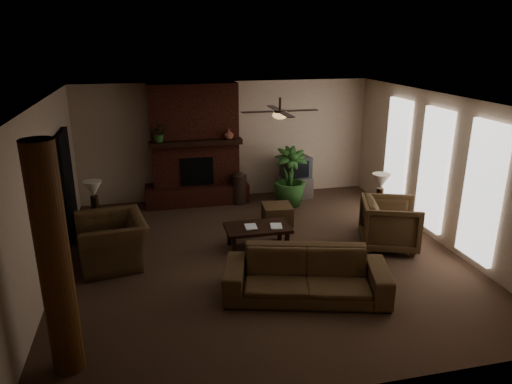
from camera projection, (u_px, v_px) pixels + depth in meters
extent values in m
plane|color=#4A3325|center=(261.00, 256.00, 8.52)|extent=(7.00, 7.00, 0.00)
plane|color=silver|center=(262.00, 100.00, 7.63)|extent=(7.00, 7.00, 0.00)
plane|color=tan|center=(227.00, 141.00, 11.31)|extent=(7.00, 0.00, 7.00)
plane|color=tan|center=(341.00, 281.00, 4.84)|extent=(7.00, 0.00, 7.00)
plane|color=tan|center=(43.00, 198.00, 7.32)|extent=(0.00, 7.00, 7.00)
plane|color=tan|center=(442.00, 170.00, 8.82)|extent=(0.00, 7.00, 7.00)
cube|color=#4B1E14|center=(195.00, 144.00, 10.91)|extent=(2.00, 0.50, 2.80)
cube|color=#4B1E14|center=(197.00, 194.00, 11.18)|extent=(2.40, 0.70, 0.45)
cube|color=black|center=(197.00, 171.00, 10.85)|extent=(0.75, 0.04, 0.65)
cube|color=black|center=(196.00, 143.00, 10.61)|extent=(2.10, 0.28, 0.12)
cube|color=white|center=(397.00, 153.00, 10.30)|extent=(0.08, 0.85, 2.35)
cube|color=white|center=(433.00, 170.00, 9.01)|extent=(0.08, 0.85, 2.35)
cube|color=white|center=(482.00, 193.00, 7.72)|extent=(0.08, 0.85, 2.35)
cylinder|color=#583216|center=(55.00, 263.00, 5.22)|extent=(0.36, 0.36, 2.80)
cube|color=black|center=(67.00, 185.00, 9.11)|extent=(0.10, 1.00, 2.10)
cylinder|color=black|center=(280.00, 105.00, 8.03)|extent=(0.04, 0.04, 0.24)
cylinder|color=black|center=(280.00, 112.00, 8.07)|extent=(0.20, 0.20, 0.06)
ellipsoid|color=#F2BF72|center=(280.00, 115.00, 8.09)|extent=(0.26, 0.26, 0.14)
cube|color=black|center=(302.00, 110.00, 8.15)|extent=(0.55, 0.12, 0.01)
cube|color=black|center=(257.00, 112.00, 7.98)|extent=(0.55, 0.12, 0.01)
cube|color=black|center=(274.00, 108.00, 8.43)|extent=(0.12, 0.55, 0.01)
cube|color=black|center=(287.00, 115.00, 7.69)|extent=(0.12, 0.55, 0.01)
imported|color=#4E3921|center=(306.00, 268.00, 7.07)|extent=(2.57, 1.35, 0.96)
imported|color=#4E3921|center=(111.00, 233.00, 8.11)|extent=(1.04, 1.40, 1.12)
imported|color=#4E3921|center=(390.00, 222.00, 8.72)|extent=(1.23, 1.26, 1.03)
cube|color=black|center=(258.00, 228.00, 8.75)|extent=(1.20, 0.70, 0.06)
cube|color=black|center=(234.00, 246.00, 8.48)|extent=(0.07, 0.07, 0.37)
cube|color=black|center=(287.00, 241.00, 8.69)|extent=(0.07, 0.07, 0.37)
cube|color=black|center=(229.00, 236.00, 8.94)|extent=(0.07, 0.07, 0.37)
cube|color=black|center=(280.00, 231.00, 9.15)|extent=(0.07, 0.07, 0.37)
cube|color=#4E3921|center=(277.00, 214.00, 9.97)|extent=(0.65, 0.65, 0.40)
cube|color=#B1B1B3|center=(294.00, 187.00, 11.59)|extent=(0.86, 0.52, 0.50)
cube|color=#333336|center=(296.00, 167.00, 11.43)|extent=(0.73, 0.61, 0.52)
cube|color=black|center=(299.00, 170.00, 11.18)|extent=(0.52, 0.12, 0.40)
cylinder|color=#33241C|center=(239.00, 189.00, 11.10)|extent=(0.34, 0.34, 0.70)
sphere|color=#33241C|center=(239.00, 179.00, 11.02)|extent=(0.34, 0.34, 0.34)
imported|color=#295020|center=(289.00, 189.00, 10.99)|extent=(0.79, 1.38, 0.77)
cube|color=black|center=(96.00, 227.00, 9.10)|extent=(0.55, 0.55, 0.55)
cylinder|color=black|center=(95.00, 205.00, 8.98)|extent=(0.15, 0.15, 0.35)
cone|color=beige|center=(93.00, 189.00, 8.88)|extent=(0.38, 0.38, 0.30)
cube|color=black|center=(379.00, 217.00, 9.60)|extent=(0.51, 0.51, 0.55)
cylinder|color=black|center=(380.00, 197.00, 9.44)|extent=(0.15, 0.15, 0.35)
cone|color=beige|center=(381.00, 181.00, 9.34)|extent=(0.38, 0.38, 0.30)
imported|color=#295020|center=(159.00, 135.00, 10.36)|extent=(0.46, 0.49, 0.33)
imported|color=brown|center=(229.00, 134.00, 10.69)|extent=(0.22, 0.23, 0.22)
imported|color=#999999|center=(245.00, 221.00, 8.62)|extent=(0.22, 0.04, 0.29)
imported|color=#999999|center=(271.00, 220.00, 8.67)|extent=(0.21, 0.06, 0.29)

